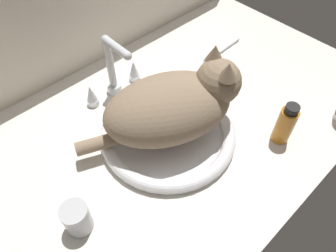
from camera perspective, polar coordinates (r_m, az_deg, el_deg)
The scene contains 8 objects.
countertop at distance 79.66cm, azimuth -0.25°, elevation -1.25°, with size 123.27×68.52×3.00cm, color silver.
backsplash_wall at distance 91.58cm, azimuth -16.42°, elevation 18.21°, with size 123.27×2.40×35.64cm, color beige.
sink_basin at distance 75.96cm, azimuth -0.00°, elevation -1.23°, with size 32.91×32.91×3.16cm.
faucet at distance 83.60cm, azimuth -9.95°, elevation 9.43°, with size 17.51×11.41×18.14cm.
cat at distance 69.44cm, azimuth 1.62°, elevation 3.95°, with size 37.53×28.19×18.76cm.
metal_jar at distance 64.86cm, azimuth -16.28°, elevation -15.89°, with size 5.40×5.40×7.18cm.
amber_bottle at distance 77.51cm, azimuth 20.61°, elevation 0.31°, with size 4.19×4.19×11.41cm.
toothbrush at distance 101.87cm, azimuth 9.69°, elevation 13.39°, with size 16.88×1.69×1.70cm.
Camera 1 is at (-33.36, -36.13, 64.16)cm, focal length 33.39 mm.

